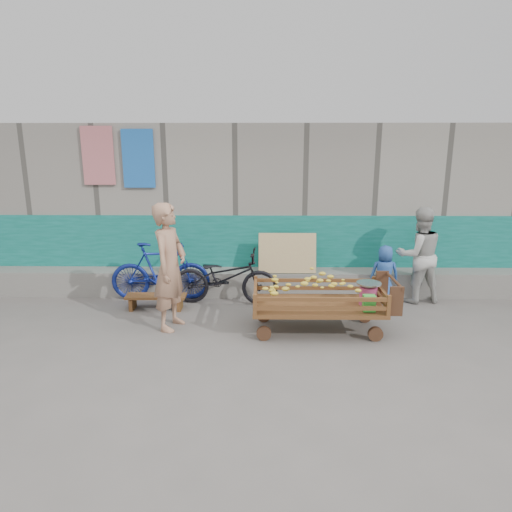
{
  "coord_description": "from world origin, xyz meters",
  "views": [
    {
      "loc": [
        -0.14,
        -5.5,
        2.67
      ],
      "look_at": [
        -0.23,
        1.2,
        1.0
      ],
      "focal_mm": 32.0,
      "sensor_mm": 36.0,
      "label": 1
    }
  ],
  "objects_px": {
    "vendor_man": "(170,267)",
    "woman": "(419,255)",
    "banana_cart": "(315,293)",
    "bicycle_dark": "(225,277)",
    "child": "(384,274)",
    "bicycle_blue": "(160,271)",
    "bench": "(156,299)"
  },
  "relations": [
    {
      "from": "banana_cart",
      "to": "woman",
      "type": "distance_m",
      "value": 2.32
    },
    {
      "from": "bicycle_blue",
      "to": "banana_cart",
      "type": "bearing_deg",
      "value": -121.52
    },
    {
      "from": "woman",
      "to": "bicycle_dark",
      "type": "distance_m",
      "value": 3.3
    },
    {
      "from": "vendor_man",
      "to": "banana_cart",
      "type": "bearing_deg",
      "value": -78.66
    },
    {
      "from": "bench",
      "to": "bicycle_dark",
      "type": "bearing_deg",
      "value": 14.57
    },
    {
      "from": "vendor_man",
      "to": "child",
      "type": "xyz_separation_m",
      "value": [
        3.41,
        1.13,
        -0.43
      ]
    },
    {
      "from": "child",
      "to": "woman",
      "type": "bearing_deg",
      "value": -169.38
    },
    {
      "from": "bicycle_dark",
      "to": "bicycle_blue",
      "type": "distance_m",
      "value": 1.16
    },
    {
      "from": "woman",
      "to": "bicycle_blue",
      "type": "distance_m",
      "value": 4.43
    },
    {
      "from": "vendor_man",
      "to": "bicycle_dark",
      "type": "distance_m",
      "value": 1.33
    },
    {
      "from": "bicycle_dark",
      "to": "bicycle_blue",
      "type": "xyz_separation_m",
      "value": [
        -1.14,
        0.2,
        0.04
      ]
    },
    {
      "from": "banana_cart",
      "to": "child",
      "type": "xyz_separation_m",
      "value": [
        1.31,
        1.25,
        -0.09
      ]
    },
    {
      "from": "banana_cart",
      "to": "bicycle_blue",
      "type": "relative_size",
      "value": 1.2
    },
    {
      "from": "vendor_man",
      "to": "bicycle_dark",
      "type": "relative_size",
      "value": 1.04
    },
    {
      "from": "bicycle_dark",
      "to": "bicycle_blue",
      "type": "height_order",
      "value": "bicycle_blue"
    },
    {
      "from": "bicycle_dark",
      "to": "banana_cart",
      "type": "bearing_deg",
      "value": -125.29
    },
    {
      "from": "vendor_man",
      "to": "bicycle_blue",
      "type": "distance_m",
      "value": 1.37
    },
    {
      "from": "bench",
      "to": "bicycle_dark",
      "type": "relative_size",
      "value": 0.55
    },
    {
      "from": "woman",
      "to": "bench",
      "type": "bearing_deg",
      "value": -1.26
    },
    {
      "from": "child",
      "to": "bicycle_dark",
      "type": "xyz_separation_m",
      "value": [
        -2.7,
        -0.1,
        -0.03
      ]
    },
    {
      "from": "bicycle_dark",
      "to": "bicycle_blue",
      "type": "relative_size",
      "value": 1.05
    },
    {
      "from": "child",
      "to": "bicycle_blue",
      "type": "height_order",
      "value": "bicycle_blue"
    },
    {
      "from": "child",
      "to": "bicycle_blue",
      "type": "xyz_separation_m",
      "value": [
        -3.84,
        0.1,
        0.01
      ]
    },
    {
      "from": "child",
      "to": "bench",
      "type": "bearing_deg",
      "value": 9.48
    },
    {
      "from": "bench",
      "to": "vendor_man",
      "type": "bearing_deg",
      "value": -61.12
    },
    {
      "from": "bench",
      "to": "woman",
      "type": "height_order",
      "value": "woman"
    },
    {
      "from": "bench",
      "to": "bicycle_blue",
      "type": "height_order",
      "value": "bicycle_blue"
    },
    {
      "from": "bench",
      "to": "vendor_man",
      "type": "xyz_separation_m",
      "value": [
        0.41,
        -0.74,
        0.75
      ]
    },
    {
      "from": "bench",
      "to": "bicycle_blue",
      "type": "bearing_deg",
      "value": 92.17
    },
    {
      "from": "woman",
      "to": "child",
      "type": "xyz_separation_m",
      "value": [
        -0.58,
        -0.07,
        -0.32
      ]
    },
    {
      "from": "vendor_man",
      "to": "woman",
      "type": "distance_m",
      "value": 4.17
    },
    {
      "from": "bench",
      "to": "vendor_man",
      "type": "distance_m",
      "value": 1.13
    }
  ]
}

